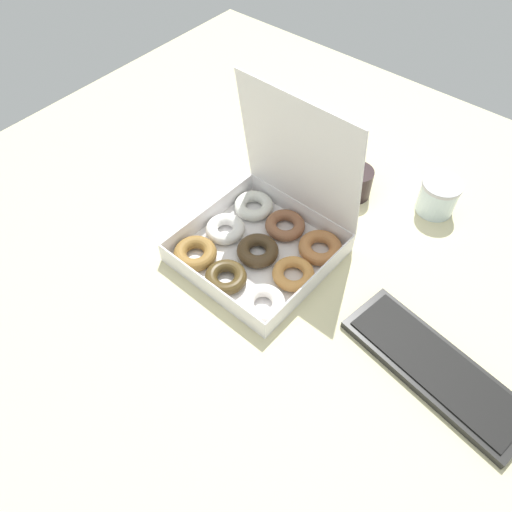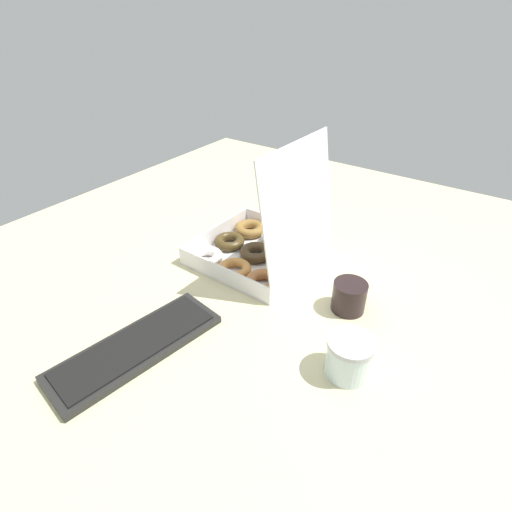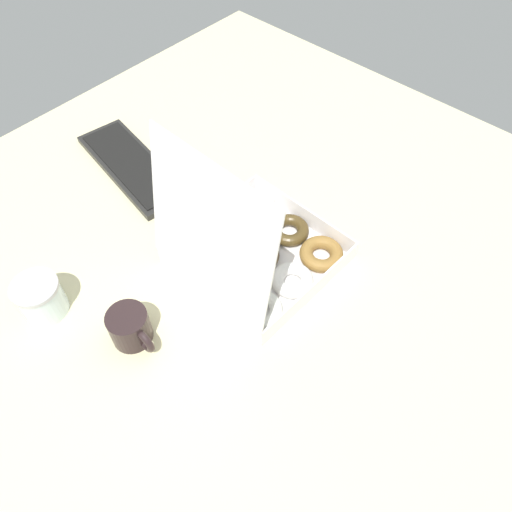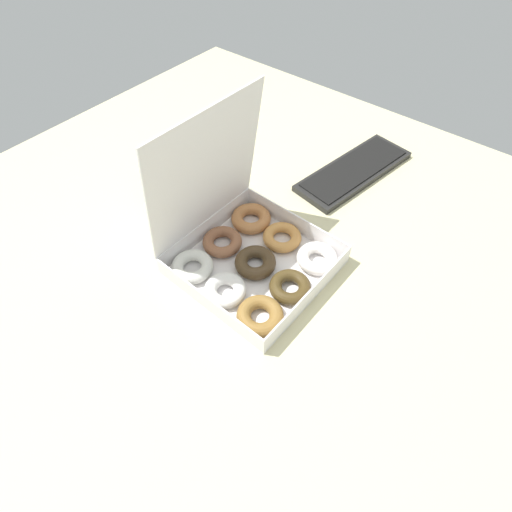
% 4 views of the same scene
% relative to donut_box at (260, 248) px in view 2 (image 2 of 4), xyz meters
% --- Properties ---
extents(ground_plane, '(1.80, 1.80, 0.02)m').
position_rel_donut_box_xyz_m(ground_plane, '(-0.02, 0.02, -0.05)').
color(ground_plane, beige).
extents(donut_box, '(0.37, 0.36, 0.39)m').
position_rel_donut_box_xyz_m(donut_box, '(0.00, 0.00, 0.00)').
color(donut_box, white).
rests_on(donut_box, ground_plane).
extents(keyboard, '(0.42, 0.20, 0.02)m').
position_rel_donut_box_xyz_m(keyboard, '(0.48, -0.02, -0.03)').
color(keyboard, black).
rests_on(keyboard, ground_plane).
extents(coffee_mug, '(0.12, 0.09, 0.08)m').
position_rel_donut_box_xyz_m(coffee_mug, '(0.06, 0.32, 0.00)').
color(coffee_mug, black).
rests_on(coffee_mug, ground_plane).
extents(glass_jar, '(0.10, 0.10, 0.09)m').
position_rel_donut_box_xyz_m(glass_jar, '(0.26, 0.40, 0.01)').
color(glass_jar, silver).
rests_on(glass_jar, ground_plane).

